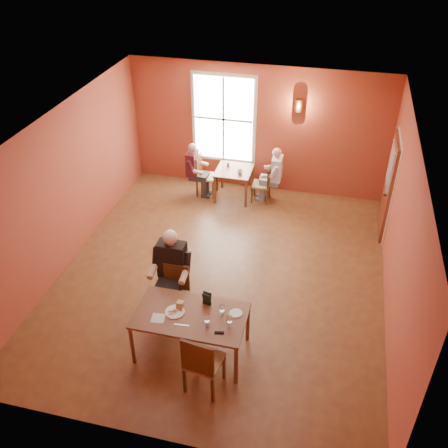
% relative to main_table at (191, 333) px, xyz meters
% --- Properties ---
extents(ground, '(6.00, 7.00, 0.01)m').
position_rel_main_table_xyz_m(ground, '(0.01, 1.92, -0.40)').
color(ground, brown).
rests_on(ground, ground).
extents(wall_back, '(6.00, 0.04, 3.00)m').
position_rel_main_table_xyz_m(wall_back, '(0.01, 5.42, 1.10)').
color(wall_back, brown).
rests_on(wall_back, ground).
extents(wall_front, '(6.00, 0.04, 3.00)m').
position_rel_main_table_xyz_m(wall_front, '(0.01, -1.58, 1.10)').
color(wall_front, brown).
rests_on(wall_front, ground).
extents(wall_left, '(0.04, 7.00, 3.00)m').
position_rel_main_table_xyz_m(wall_left, '(-2.99, 1.92, 1.10)').
color(wall_left, brown).
rests_on(wall_left, ground).
extents(wall_right, '(0.04, 7.00, 3.00)m').
position_rel_main_table_xyz_m(wall_right, '(3.01, 1.92, 1.10)').
color(wall_right, brown).
rests_on(wall_right, ground).
extents(ceiling, '(6.00, 7.00, 0.04)m').
position_rel_main_table_xyz_m(ceiling, '(0.01, 1.92, 2.60)').
color(ceiling, white).
rests_on(ceiling, wall_back).
extents(window, '(1.36, 0.10, 1.96)m').
position_rel_main_table_xyz_m(window, '(-0.79, 5.37, 1.30)').
color(window, white).
rests_on(window, wall_back).
extents(door, '(0.12, 1.04, 2.10)m').
position_rel_main_table_xyz_m(door, '(2.95, 4.22, 0.65)').
color(door, maroon).
rests_on(door, ground).
extents(wall_sconce, '(0.16, 0.16, 0.28)m').
position_rel_main_table_xyz_m(wall_sconce, '(0.91, 5.32, 1.80)').
color(wall_sconce, brown).
rests_on(wall_sconce, wall_back).
extents(main_table, '(1.70, 0.95, 0.79)m').
position_rel_main_table_xyz_m(main_table, '(0.00, 0.00, 0.00)').
color(main_table, brown).
rests_on(main_table, ground).
extents(chair_diner_main, '(0.44, 0.44, 1.00)m').
position_rel_main_table_xyz_m(chair_diner_main, '(-0.50, 0.65, 0.10)').
color(chair_diner_main, '#43250D').
rests_on(chair_diner_main, ground).
extents(diner_main, '(0.61, 0.61, 1.54)m').
position_rel_main_table_xyz_m(diner_main, '(-0.50, 0.62, 0.37)').
color(diner_main, black).
rests_on(diner_main, ground).
extents(chair_empty, '(0.55, 0.55, 1.09)m').
position_rel_main_table_xyz_m(chair_empty, '(0.37, -0.59, 0.15)').
color(chair_empty, '#502C0F').
rests_on(chair_empty, ground).
extents(plate_food, '(0.31, 0.31, 0.04)m').
position_rel_main_table_xyz_m(plate_food, '(-0.24, -0.01, 0.42)').
color(plate_food, silver).
rests_on(plate_food, main_table).
extents(sandwich, '(0.10, 0.10, 0.12)m').
position_rel_main_table_xyz_m(sandwich, '(-0.19, 0.09, 0.46)').
color(sandwich, tan).
rests_on(sandwich, main_table).
extents(goblet_a, '(0.11, 0.11, 0.20)m').
position_rel_main_table_xyz_m(goblet_a, '(0.46, 0.11, 0.50)').
color(goblet_a, white).
rests_on(goblet_a, main_table).
extents(goblet_b, '(0.10, 0.10, 0.20)m').
position_rel_main_table_xyz_m(goblet_b, '(0.62, -0.09, 0.50)').
color(goblet_b, white).
rests_on(goblet_b, main_table).
extents(goblet_c, '(0.09, 0.09, 0.20)m').
position_rel_main_table_xyz_m(goblet_c, '(0.30, -0.15, 0.50)').
color(goblet_c, white).
rests_on(goblet_c, main_table).
extents(menu_stand, '(0.15, 0.09, 0.23)m').
position_rel_main_table_xyz_m(menu_stand, '(0.18, 0.28, 0.51)').
color(menu_stand, black).
rests_on(menu_stand, main_table).
extents(knife, '(0.23, 0.04, 0.00)m').
position_rel_main_table_xyz_m(knife, '(-0.06, -0.24, 0.40)').
color(knife, silver).
rests_on(knife, main_table).
extents(napkin, '(0.22, 0.22, 0.01)m').
position_rel_main_table_xyz_m(napkin, '(-0.45, -0.19, 0.40)').
color(napkin, white).
rests_on(napkin, main_table).
extents(side_plate, '(0.26, 0.26, 0.02)m').
position_rel_main_table_xyz_m(side_plate, '(0.66, 0.18, 0.40)').
color(side_plate, silver).
rests_on(side_plate, main_table).
extents(sunglasses, '(0.15, 0.07, 0.02)m').
position_rel_main_table_xyz_m(sunglasses, '(0.51, -0.26, 0.41)').
color(sunglasses, black).
rests_on(sunglasses, main_table).
extents(second_table, '(0.82, 0.82, 0.72)m').
position_rel_main_table_xyz_m(second_table, '(-0.41, 4.81, -0.04)').
color(second_table, brown).
rests_on(second_table, ground).
extents(chair_diner_white, '(0.39, 0.39, 0.88)m').
position_rel_main_table_xyz_m(chair_diner_white, '(0.24, 4.81, 0.04)').
color(chair_diner_white, '#5A2B13').
rests_on(chair_diner_white, ground).
extents(diner_white, '(0.52, 0.52, 1.29)m').
position_rel_main_table_xyz_m(diner_white, '(0.27, 4.81, 0.25)').
color(diner_white, white).
rests_on(diner_white, ground).
extents(chair_diner_maroon, '(0.43, 0.43, 0.97)m').
position_rel_main_table_xyz_m(chair_diner_maroon, '(-1.06, 4.81, 0.09)').
color(chair_diner_maroon, brown).
rests_on(chair_diner_maroon, ground).
extents(diner_maroon, '(0.51, 0.51, 1.28)m').
position_rel_main_table_xyz_m(diner_maroon, '(-1.09, 4.81, 0.24)').
color(diner_maroon, maroon).
rests_on(diner_maroon, ground).
extents(cup_a, '(0.12, 0.12, 0.09)m').
position_rel_main_table_xyz_m(cup_a, '(-0.24, 4.67, 0.37)').
color(cup_a, white).
rests_on(cup_a, second_table).
extents(cup_b, '(0.10, 0.10, 0.09)m').
position_rel_main_table_xyz_m(cup_b, '(-0.58, 4.94, 0.37)').
color(cup_b, beige).
rests_on(cup_b, second_table).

